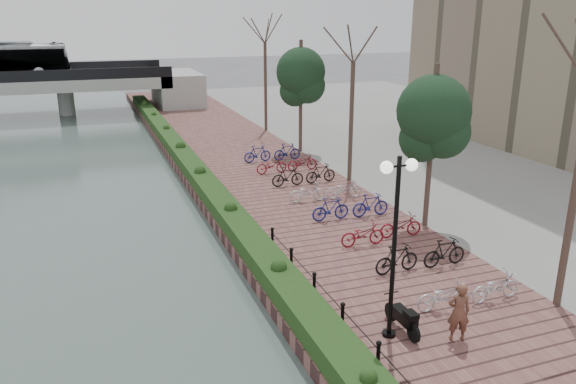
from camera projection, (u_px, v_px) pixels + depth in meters
promenade at (268, 184)px, 29.37m from camera, size 8.00×75.00×0.50m
inland_pavement at (513, 158)px, 34.64m from camera, size 24.00×75.00×0.50m
hedge at (193, 168)px, 30.32m from camera, size 1.10×56.00×0.60m
chain_fence at (359, 335)px, 14.48m from camera, size 0.10×14.10×0.70m
lamppost at (396, 210)px, 14.04m from camera, size 1.02×0.32×4.97m
motorcycle at (402, 316)px, 15.21m from camera, size 0.46×1.43×0.89m
pedestrian at (459, 312)px, 14.68m from camera, size 0.70×0.57×1.64m
bicycle_parking at (339, 200)px, 24.66m from camera, size 2.40×19.89×1.00m
street_trees at (384, 132)px, 25.34m from camera, size 3.20×37.12×6.80m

